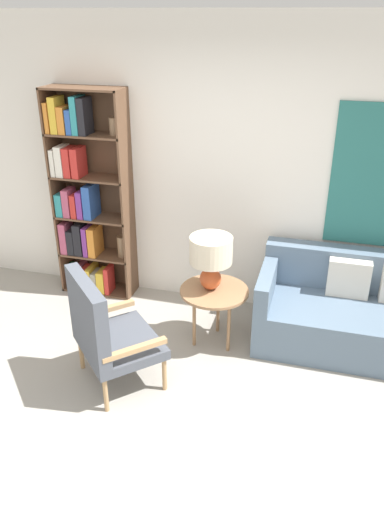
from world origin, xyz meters
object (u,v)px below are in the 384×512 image
(bookshelf, at_px, (86,202))
(armchair, at_px, (103,329))
(couch, at_px, (371,315))
(table_lamp, at_px, (211,255))
(side_table, at_px, (214,295))

(bookshelf, bearing_deg, armchair, -60.48)
(armchair, bearing_deg, couch, 28.85)
(couch, xyz_separation_m, table_lamp, (-1.37, -0.33, 0.56))
(armchair, bearing_deg, side_table, 48.30)
(couch, relative_size, side_table, 3.29)
(table_lamp, bearing_deg, armchair, -129.48)
(side_table, distance_m, table_lamp, 0.37)
(couch, bearing_deg, side_table, -165.55)
(couch, height_order, side_table, couch)
(bookshelf, relative_size, couch, 1.07)
(couch, relative_size, table_lamp, 4.05)
(side_table, bearing_deg, couch, 14.45)
(side_table, height_order, table_lamp, table_lamp)
(bookshelf, height_order, couch, bookshelf)
(bookshelf, bearing_deg, side_table, -22.30)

